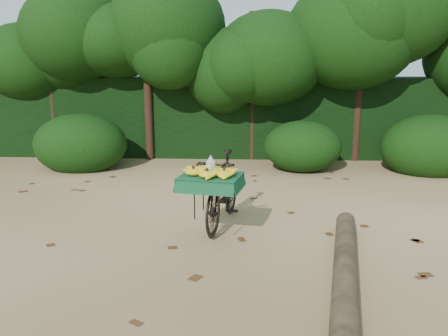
{
  "coord_description": "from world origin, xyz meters",
  "views": [
    {
      "loc": [
        0.41,
        -5.06,
        2.11
      ],
      "look_at": [
        0.11,
        0.77,
        0.82
      ],
      "focal_mm": 38.0,
      "sensor_mm": 36.0,
      "label": 1
    }
  ],
  "objects": [
    {
      "name": "tree_row",
      "position": [
        -0.65,
        5.5,
        2.0
      ],
      "size": [
        14.5,
        2.0,
        4.0
      ],
      "primitive_type": null,
      "color": "black",
      "rests_on": "ground"
    },
    {
      "name": "hedge_backdrop",
      "position": [
        0.0,
        6.3,
        0.9
      ],
      "size": [
        26.0,
        1.8,
        1.8
      ],
      "primitive_type": "cube",
      "color": "black",
      "rests_on": "ground"
    },
    {
      "name": "leaf_litter",
      "position": [
        0.0,
        0.65,
        0.01
      ],
      "size": [
        7.0,
        7.3,
        0.01
      ],
      "primitive_type": null,
      "color": "#4D2C14",
      "rests_on": "ground"
    },
    {
      "name": "bush_clumps",
      "position": [
        0.5,
        4.3,
        0.45
      ],
      "size": [
        8.8,
        1.7,
        0.9
      ],
      "primitive_type": null,
      "color": "black",
      "rests_on": "ground"
    },
    {
      "name": "vendor_bicycle",
      "position": [
        0.08,
        0.93,
        0.5
      ],
      "size": [
        0.89,
        1.78,
        0.98
      ],
      "rotation": [
        0.0,
        0.0,
        -0.19
      ],
      "color": "black",
      "rests_on": "ground"
    },
    {
      "name": "ground",
      "position": [
        0.0,
        0.0,
        0.0
      ],
      "size": [
        80.0,
        80.0,
        0.0
      ],
      "primitive_type": "plane",
      "color": "tan",
      "rests_on": "ground"
    },
    {
      "name": "fallen_log",
      "position": [
        1.36,
        -0.75,
        0.12
      ],
      "size": [
        0.87,
        3.24,
        0.24
      ],
      "primitive_type": "cylinder",
      "rotation": [
        1.57,
        0.0,
        -0.2
      ],
      "color": "brown",
      "rests_on": "ground"
    }
  ]
}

